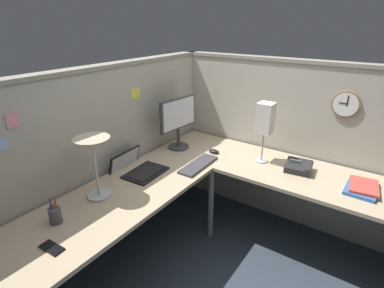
# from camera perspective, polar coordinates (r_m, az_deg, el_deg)

# --- Properties ---
(ground_plane) EXTENTS (6.80, 6.80, 0.00)m
(ground_plane) POSITION_cam_1_polar(r_m,az_deg,el_deg) (2.81, 4.60, -19.81)
(ground_plane) COLOR #2D3842
(cubicle_wall_back) EXTENTS (2.57, 0.12, 1.58)m
(cubicle_wall_back) POSITION_cam_1_polar(r_m,az_deg,el_deg) (2.61, -15.87, -3.19)
(cubicle_wall_back) COLOR #A8A393
(cubicle_wall_back) RESTS_ON ground
(cubicle_wall_right) EXTENTS (0.12, 2.37, 1.58)m
(cubicle_wall_right) POSITION_cam_1_polar(r_m,az_deg,el_deg) (2.99, 17.98, -0.02)
(cubicle_wall_right) COLOR #A8A393
(cubicle_wall_right) RESTS_ON ground
(desk) EXTENTS (2.35, 2.15, 0.73)m
(desk) POSITION_cam_1_polar(r_m,az_deg,el_deg) (2.30, 4.26, -10.67)
(desk) COLOR tan
(desk) RESTS_ON ground
(monitor) EXTENTS (0.46, 0.20, 0.50)m
(monitor) POSITION_cam_1_polar(r_m,az_deg,el_deg) (2.83, -2.64, 4.77)
(monitor) COLOR #38383D
(monitor) RESTS_ON desk
(laptop) EXTENTS (0.36, 0.40, 0.22)m
(laptop) POSITION_cam_1_polar(r_m,az_deg,el_deg) (2.53, -10.55, -4.52)
(laptop) COLOR black
(laptop) RESTS_ON desk
(keyboard) EXTENTS (0.43, 0.15, 0.02)m
(keyboard) POSITION_cam_1_polar(r_m,az_deg,el_deg) (2.57, 1.23, -3.99)
(keyboard) COLOR #38383D
(keyboard) RESTS_ON desk
(computer_mouse) EXTENTS (0.06, 0.10, 0.03)m
(computer_mouse) POSITION_cam_1_polar(r_m,az_deg,el_deg) (2.81, 4.20, -1.40)
(computer_mouse) COLOR black
(computer_mouse) RESTS_ON desk
(desk_lamp_dome) EXTENTS (0.24, 0.24, 0.44)m
(desk_lamp_dome) POSITION_cam_1_polar(r_m,az_deg,el_deg) (2.10, -18.36, -0.96)
(desk_lamp_dome) COLOR #B7BABF
(desk_lamp_dome) RESTS_ON desk
(pen_cup) EXTENTS (0.08, 0.08, 0.18)m
(pen_cup) POSITION_cam_1_polar(r_m,az_deg,el_deg) (2.06, -24.62, -12.23)
(pen_cup) COLOR #4C4C51
(pen_cup) RESTS_ON desk
(cell_phone) EXTENTS (0.08, 0.15, 0.01)m
(cell_phone) POSITION_cam_1_polar(r_m,az_deg,el_deg) (1.90, -25.18, -17.49)
(cell_phone) COLOR black
(cell_phone) RESTS_ON desk
(office_phone) EXTENTS (0.21, 0.23, 0.11)m
(office_phone) POSITION_cam_1_polar(r_m,az_deg,el_deg) (2.62, 19.77, -4.19)
(office_phone) COLOR #232326
(office_phone) RESTS_ON desk
(book_stack) EXTENTS (0.30, 0.23, 0.04)m
(book_stack) POSITION_cam_1_polar(r_m,az_deg,el_deg) (2.54, 29.74, -7.28)
(book_stack) COLOR #335999
(book_stack) RESTS_ON desk
(desk_lamp_paper) EXTENTS (0.13, 0.13, 0.53)m
(desk_lamp_paper) POSITION_cam_1_polar(r_m,az_deg,el_deg) (2.58, 13.77, 4.49)
(desk_lamp_paper) COLOR #B7BABF
(desk_lamp_paper) RESTS_ON desk
(wall_clock) EXTENTS (0.04, 0.22, 0.22)m
(wall_clock) POSITION_cam_1_polar(r_m,az_deg,el_deg) (2.73, 27.28, 6.73)
(wall_clock) COLOR olive
(pinned_note_leftmost) EXTENTS (0.08, 0.00, 0.09)m
(pinned_note_leftmost) POSITION_cam_1_polar(r_m,az_deg,el_deg) (2.05, -31.04, 3.86)
(pinned_note_leftmost) COLOR pink
(pinned_note_middle) EXTENTS (0.10, 0.00, 0.09)m
(pinned_note_middle) POSITION_cam_1_polar(r_m,az_deg,el_deg) (2.61, -10.75, 9.51)
(pinned_note_middle) COLOR #EAD84C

